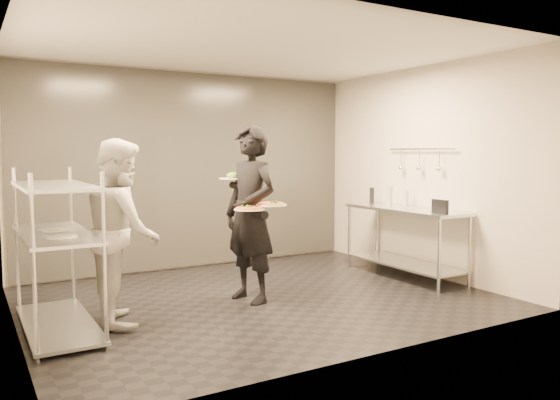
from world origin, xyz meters
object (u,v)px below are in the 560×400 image
prep_counter (405,230)px  bottle_dark (372,195)px  pass_rack (56,248)px  bottle_green (390,196)px  chef (122,231)px  pos_monitor (440,207)px  bottle_clear (406,199)px  pizza_plate_near (249,209)px  pizza_plate_far (272,204)px  salad_plate (233,177)px  waiter (251,214)px

prep_counter → bottle_dark: bearing=83.0°
pass_rack → bottle_green: pass_rack is taller
pass_rack → chef: chef is taller
pass_rack → pos_monitor: size_ratio=6.73×
pos_monitor → bottle_clear: (0.26, 0.86, 0.02)m
pizza_plate_near → pos_monitor: bearing=-11.5°
bottle_clear → prep_counter: bearing=-136.0°
bottle_clear → bottle_dark: bottle_dark is taller
pizza_plate_far → bottle_dark: (2.28, 1.06, -0.07)m
pos_monitor → bottle_dark: (0.22, 1.52, 0.03)m
bottle_clear → bottle_dark: (-0.04, 0.66, 0.00)m
pass_rack → pizza_plate_near: size_ratio=4.88×
pizza_plate_near → bottle_green: 2.42m
pass_rack → prep_counter: size_ratio=0.89×
pass_rack → chef: size_ratio=0.90×
prep_counter → bottle_clear: bottle_clear is taller
pos_monitor → salad_plate: bearing=159.2°
prep_counter → bottle_green: bottle_green is taller
pizza_plate_far → pass_rack: bearing=173.1°
prep_counter → chef: size_ratio=1.01×
waiter → chef: 1.42m
pizza_plate_far → bottle_green: (2.11, 0.49, -0.04)m
prep_counter → chef: 3.74m
bottle_green → salad_plate: bearing=179.5°
pizza_plate_far → bottle_clear: pizza_plate_far is taller
pass_rack → salad_plate: 2.04m
pass_rack → pizza_plate_far: 2.19m
bottle_green → pizza_plate_far: bearing=-166.9°
waiter → pos_monitor: 2.30m
pass_rack → bottle_green: bearing=3.2°
waiter → chef: waiter is taller
salad_plate → bottle_clear: salad_plate is taller
pos_monitor → bottle_clear: bearing=75.3°
pass_rack → bottle_dark: 4.51m
pass_rack → salad_plate: (1.93, 0.25, 0.61)m
chef → bottle_green: chef is taller
prep_counter → pizza_plate_near: bearing=-174.2°
salad_plate → pos_monitor: salad_plate is taller
pass_rack → bottle_dark: pass_rack is taller
pizza_plate_far → bottle_green: bearing=13.1°
pizza_plate_near → chef: bearing=171.3°
pizza_plate_near → waiter: bearing=59.8°
waiter → pizza_plate_near: size_ratio=5.95×
prep_counter → bottle_dark: (0.10, 0.80, 0.41)m
salad_plate → pos_monitor: 2.50m
pizza_plate_far → bottle_dark: size_ratio=1.49×
pass_rack → waiter: waiter is taller
pizza_plate_near → pos_monitor: pizza_plate_near is taller
pass_rack → bottle_clear: 4.48m
bottle_green → bottle_clear: 0.23m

